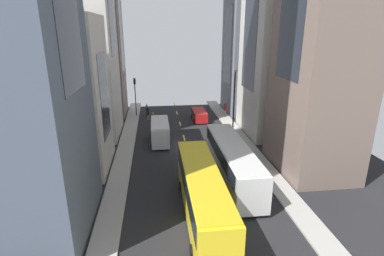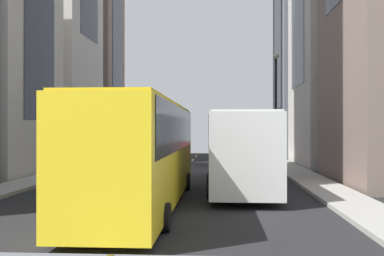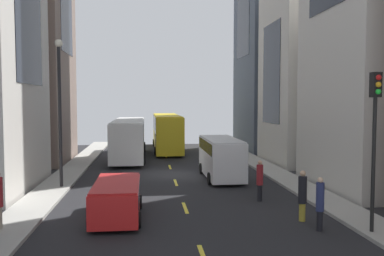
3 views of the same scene
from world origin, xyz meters
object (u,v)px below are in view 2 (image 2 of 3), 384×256
(car_red_0, at_px, (227,149))
(pedestrian_walking_far, at_px, (274,144))
(pedestrian_waiting_curb, at_px, (145,146))
(streetcar_yellow, at_px, (144,145))
(traffic_light_near_corner, at_px, (130,114))
(city_bus_white, at_px, (239,144))
(pedestrian_crossing_near, at_px, (146,146))
(pedestrian_crossing_mid, at_px, (147,148))
(delivery_van_white, at_px, (145,146))

(car_red_0, relative_size, pedestrian_walking_far, 2.12)
(car_red_0, height_order, pedestrian_waiting_curb, pedestrian_waiting_curb)
(streetcar_yellow, height_order, car_red_0, streetcar_yellow)
(streetcar_yellow, bearing_deg, pedestrian_waiting_curb, -80.49)
(traffic_light_near_corner, bearing_deg, city_bus_white, 113.65)
(pedestrian_crossing_near, height_order, pedestrian_waiting_curb, pedestrian_waiting_curb)
(pedestrian_walking_far, xyz_separation_m, traffic_light_near_corner, (13.75, -1.89, 2.89))
(pedestrian_crossing_near, xyz_separation_m, pedestrian_walking_far, (-12.07, 1.13, 0.21))
(traffic_light_near_corner, bearing_deg, pedestrian_walking_far, 172.19)
(city_bus_white, height_order, pedestrian_walking_far, city_bus_white)
(car_red_0, height_order, pedestrian_crossing_near, pedestrian_crossing_near)
(traffic_light_near_corner, bearing_deg, streetcar_yellow, 102.52)
(streetcar_yellow, height_order, pedestrian_crossing_near, streetcar_yellow)
(pedestrian_crossing_near, bearing_deg, pedestrian_crossing_mid, -120.16)
(car_red_0, bearing_deg, pedestrian_waiting_curb, -9.59)
(pedestrian_waiting_curb, bearing_deg, pedestrian_crossing_near, 113.33)
(city_bus_white, relative_size, pedestrian_walking_far, 5.77)
(city_bus_white, bearing_deg, pedestrian_crossing_mid, -66.84)
(pedestrian_walking_far, height_order, traffic_light_near_corner, traffic_light_near_corner)
(streetcar_yellow, height_order, pedestrian_crossing_mid, streetcar_yellow)
(delivery_van_white, distance_m, pedestrian_walking_far, 14.28)
(pedestrian_crossing_near, relative_size, traffic_light_near_corner, 0.35)
(car_red_0, height_order, pedestrian_walking_far, pedestrian_walking_far)
(pedestrian_waiting_curb, height_order, traffic_light_near_corner, traffic_light_near_corner)
(delivery_van_white, height_order, pedestrian_crossing_near, delivery_van_white)
(pedestrian_walking_far, distance_m, traffic_light_near_corner, 14.17)
(pedestrian_crossing_mid, relative_size, traffic_light_near_corner, 0.35)
(city_bus_white, xyz_separation_m, delivery_van_white, (6.23, -10.32, -0.49))
(car_red_0, relative_size, pedestrian_crossing_mid, 2.29)
(pedestrian_crossing_near, bearing_deg, car_red_0, -59.79)
(streetcar_yellow, xyz_separation_m, traffic_light_near_corner, (6.12, -27.54, 2.08))
(pedestrian_walking_far, bearing_deg, pedestrian_crossing_near, -61.65)
(delivery_van_white, relative_size, car_red_0, 1.31)
(streetcar_yellow, bearing_deg, pedestrian_crossing_mid, -80.98)
(pedestrian_crossing_mid, height_order, pedestrian_walking_far, pedestrian_walking_far)
(car_red_0, distance_m, traffic_light_near_corner, 10.56)
(streetcar_yellow, bearing_deg, car_red_0, -97.87)
(delivery_van_white, xyz_separation_m, pedestrian_walking_far, (-10.29, -9.90, -0.21))
(delivery_van_white, distance_m, car_red_0, 10.36)
(car_red_0, distance_m, pedestrian_crossing_mid, 7.19)
(car_red_0, bearing_deg, streetcar_yellow, 82.13)
(streetcar_yellow, bearing_deg, pedestrian_walking_far, -106.56)
(city_bus_white, bearing_deg, pedestrian_walking_far, -101.38)
(pedestrian_crossing_mid, bearing_deg, delivery_van_white, -93.29)
(city_bus_white, xyz_separation_m, traffic_light_near_corner, (9.68, -22.10, 2.19))
(streetcar_yellow, relative_size, car_red_0, 2.73)
(streetcar_yellow, relative_size, pedestrian_crossing_near, 6.13)
(pedestrian_waiting_curb, distance_m, traffic_light_near_corner, 4.15)
(delivery_van_white, xyz_separation_m, car_red_0, (-6.01, -8.43, -0.60))
(pedestrian_crossing_near, height_order, pedestrian_walking_far, pedestrian_walking_far)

